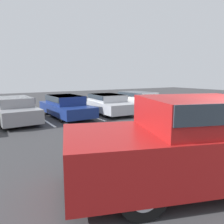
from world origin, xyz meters
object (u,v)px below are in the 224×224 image
at_px(parked_sedan_c, 66,105).
at_px(parked_sedan_b, 14,109).
at_px(pickup_truck, 211,141).
at_px(parked_sedan_d, 108,103).
at_px(parked_sedan_e, 138,100).

bearing_deg(parked_sedan_c, parked_sedan_b, -90.73).
bearing_deg(pickup_truck, parked_sedan_d, 92.49).
bearing_deg(parked_sedan_b, pickup_truck, 13.30).
bearing_deg(parked_sedan_d, parked_sedan_c, -91.54).
xyz_separation_m(parked_sedan_d, parked_sedan_e, (2.47, 0.00, 0.01)).
bearing_deg(parked_sedan_e, parked_sedan_d, -94.90).
height_order(parked_sedan_d, parked_sedan_e, parked_sedan_e).
height_order(parked_sedan_b, parked_sedan_e, parked_sedan_b).
bearing_deg(pickup_truck, parked_sedan_e, 79.41).
relative_size(pickup_truck, parked_sedan_c, 1.41).
distance_m(parked_sedan_b, parked_sedan_c, 2.74).
distance_m(parked_sedan_b, parked_sedan_e, 7.87).
height_order(parked_sedan_b, parked_sedan_d, parked_sedan_b).
distance_m(pickup_truck, parked_sedan_c, 9.26).
height_order(pickup_truck, parked_sedan_d, pickup_truck).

